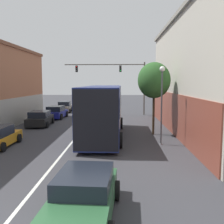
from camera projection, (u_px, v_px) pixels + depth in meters
lane_center_line at (80, 132)px, 21.47m from camera, size 0.14×43.56×0.01m
bus at (103, 109)px, 19.49m from camera, size 2.98×10.95×3.77m
hatchback_foreground at (84, 197)px, 7.83m from camera, size 2.18×4.39×1.35m
parked_car_left_near at (65, 107)px, 36.02m from camera, size 2.11×3.91×1.47m
parked_car_left_far at (40, 119)px, 24.66m from camera, size 2.23×4.26×1.39m
parked_car_left_distant at (56, 112)px, 29.81m from camera, size 2.16×4.16×1.40m
traffic_signal_gantry at (120, 76)px, 32.52m from camera, size 10.01×0.36×6.56m
street_lamp at (162, 97)px, 16.81m from camera, size 0.35×0.35×5.08m
street_tree_near at (154, 80)px, 20.09m from camera, size 2.51×2.26×5.60m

